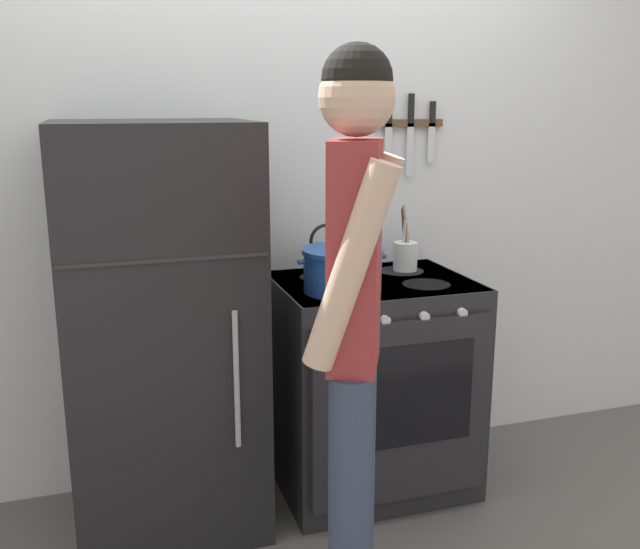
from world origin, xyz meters
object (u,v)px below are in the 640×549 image
object	(u,v)px
dutch_oven_pot	(343,270)
tea_kettle	(326,261)
refrigerator	(162,332)
stove_range	(374,384)
person	(354,319)
utensil_jar	(405,255)

from	to	relation	value
dutch_oven_pot	tea_kettle	world-z (taller)	tea_kettle
refrigerator	stove_range	xyz separation A→B (m)	(0.86, -0.01, -0.31)
dutch_oven_pot	person	world-z (taller)	person
stove_range	tea_kettle	xyz separation A→B (m)	(-0.16, 0.15, 0.51)
refrigerator	stove_range	bearing A→B (deg)	-0.99
dutch_oven_pot	utensil_jar	world-z (taller)	utensil_jar
refrigerator	dutch_oven_pot	distance (m)	0.72
utensil_jar	refrigerator	bearing A→B (deg)	-172.50
refrigerator	tea_kettle	world-z (taller)	refrigerator
tea_kettle	person	world-z (taller)	person
stove_range	dutch_oven_pot	size ratio (longest dim) A/B	2.57
dutch_oven_pot	person	xyz separation A→B (m)	(-0.20, -0.66, 0.02)
utensil_jar	dutch_oven_pot	bearing A→B (deg)	-146.54
person	refrigerator	bearing A→B (deg)	57.67
tea_kettle	stove_range	bearing A→B (deg)	-42.00
stove_range	person	bearing A→B (deg)	-116.56
stove_range	refrigerator	bearing A→B (deg)	179.01
utensil_jar	person	bearing A→B (deg)	-122.31
dutch_oven_pot	person	bearing A→B (deg)	-106.82
refrigerator	tea_kettle	xyz separation A→B (m)	(0.69, 0.13, 0.20)
stove_range	person	distance (m)	1.01
dutch_oven_pot	tea_kettle	size ratio (longest dim) A/B	1.57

